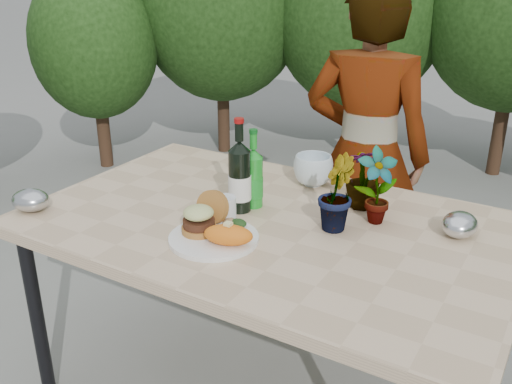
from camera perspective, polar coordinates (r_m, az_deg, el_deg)
The scene contains 17 objects.
patio_table at distance 1.93m, azimuth 1.22°, elevation -4.36°, with size 1.60×1.00×0.75m.
shrub_hedge at distance 3.31m, azimuth 18.69°, elevation 13.96°, with size 6.75×5.14×2.13m.
dinner_plate at distance 1.77m, azimuth -4.24°, elevation -4.65°, with size 0.28×0.28×0.01m, color white.
burger_stack at distance 1.79m, azimuth -5.39°, elevation -2.48°, with size 0.11×0.16×0.11m.
sweet_potato at distance 1.70m, azimuth -2.78°, elevation -4.31°, with size 0.15×0.08×0.06m, color orange.
grilled_veg at distance 1.82m, azimuth -2.15°, elevation -3.07°, with size 0.08×0.05×0.03m.
wine_bottle at distance 1.93m, azimuth -1.65°, elevation 1.44°, with size 0.08×0.08×0.33m.
sparkling_water at distance 1.97m, azimuth -0.26°, elevation 1.33°, with size 0.07×0.07×0.28m.
plastic_cup at distance 1.86m, azimuth -3.09°, elevation -1.87°, with size 0.07×0.07×0.10m, color silver.
seedling_left at distance 1.88m, azimuth 12.00°, elevation 0.53°, with size 0.13×0.09×0.25m, color #28541D.
seedling_mid at distance 1.82m, azimuth 7.94°, elevation -0.08°, with size 0.13×0.11×0.24m, color #27561D.
seedling_right at distance 2.00m, azimuth 10.67°, elevation 1.37°, with size 0.12×0.12×0.21m, color #23531C.
blue_bowl at distance 2.18m, azimuth 5.73°, elevation 2.18°, with size 0.15×0.15×0.12m, color silver.
foil_packet_left at distance 2.10m, azimuth -21.62°, elevation -0.76°, with size 0.13×0.11×0.08m, color #AFB1B6.
foil_packet_right at distance 1.89m, azimuth 19.70°, elevation -3.08°, with size 0.13×0.11×0.08m, color #BBBDC2.
person at distance 2.53m, azimuth 10.92°, elevation 3.54°, with size 0.55×0.36×1.52m, color #945D4A.
terracotta_pot at distance 4.41m, azimuth -7.98°, elevation 2.57°, with size 0.17×0.17×0.14m.
Camera 1 is at (0.84, -1.50, 1.57)m, focal length 40.00 mm.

